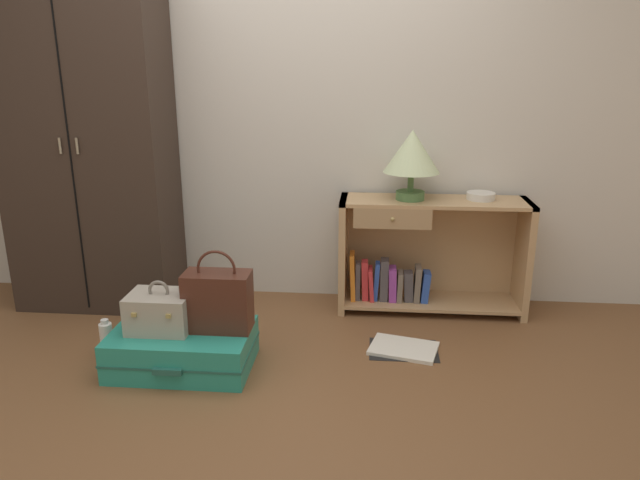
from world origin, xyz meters
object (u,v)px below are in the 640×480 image
at_px(train_case, 160,311).
at_px(bottle, 107,339).
at_px(bowl, 481,196).
at_px(open_book_on_floor, 404,349).
at_px(wardrobe, 88,140).
at_px(suitcase_large, 183,349).
at_px(handbag, 218,300).
at_px(table_lamp, 412,154).
at_px(bookshelf, 423,256).

height_order(train_case, bottle, train_case).
bearing_deg(bowl, train_case, -152.48).
bearing_deg(open_book_on_floor, wardrobe, 164.69).
xyz_separation_m(wardrobe, suitcase_large, (0.77, -0.80, -0.94)).
bearing_deg(handbag, open_book_on_floor, 14.58).
bearing_deg(suitcase_large, wardrobe, 133.98).
relative_size(wardrobe, open_book_on_floor, 5.19).
distance_m(bowl, train_case, 1.94).
bearing_deg(train_case, open_book_on_floor, 12.61).
relative_size(table_lamp, bottle, 1.95).
distance_m(wardrobe, open_book_on_floor, 2.22).
xyz_separation_m(bowl, bottle, (-2.01, -0.81, -0.63)).
relative_size(wardrobe, train_case, 6.73).
distance_m(wardrobe, bowl, 2.37).
height_order(bowl, handbag, bowl).
bearing_deg(wardrobe, suitcase_large, -46.02).
bearing_deg(bookshelf, train_case, -147.63).
height_order(wardrobe, table_lamp, wardrobe).
xyz_separation_m(bowl, train_case, (-1.68, -0.88, -0.43)).
distance_m(handbag, open_book_on_floor, 1.03).
xyz_separation_m(bottle, open_book_on_floor, (1.56, 0.21, -0.09)).
height_order(table_lamp, bowl, table_lamp).
relative_size(train_case, handbag, 0.74).
height_order(bowl, suitcase_large, bowl).
distance_m(suitcase_large, bottle, 0.44).
height_order(table_lamp, bottle, table_lamp).
relative_size(table_lamp, handbag, 0.99).
distance_m(table_lamp, suitcase_large, 1.68).
distance_m(suitcase_large, train_case, 0.22).
relative_size(handbag, bottle, 1.97).
bearing_deg(train_case, wardrobe, 130.22).
bearing_deg(table_lamp, handbag, -140.32).
distance_m(suitcase_large, handbag, 0.32).
relative_size(train_case, bottle, 1.47).
bearing_deg(open_book_on_floor, handbag, -165.42).
bearing_deg(train_case, bowl, 27.52).
bearing_deg(table_lamp, bowl, 5.11).
distance_m(suitcase_large, open_book_on_floor, 1.16).
bearing_deg(bowl, wardrobe, -178.00).
relative_size(bowl, train_case, 0.54).
bearing_deg(table_lamp, suitcase_large, -143.89).
relative_size(suitcase_large, train_case, 2.28).
xyz_separation_m(bowl, suitcase_large, (-1.58, -0.88, -0.62)).
relative_size(bookshelf, handbag, 2.72).
bearing_deg(open_book_on_floor, bowl, 52.95).
xyz_separation_m(suitcase_large, train_case, (-0.10, 0.01, 0.20)).
bearing_deg(bottle, bookshelf, 25.22).
height_order(table_lamp, handbag, table_lamp).
bearing_deg(handbag, bottle, 176.65).
height_order(bookshelf, suitcase_large, bookshelf).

